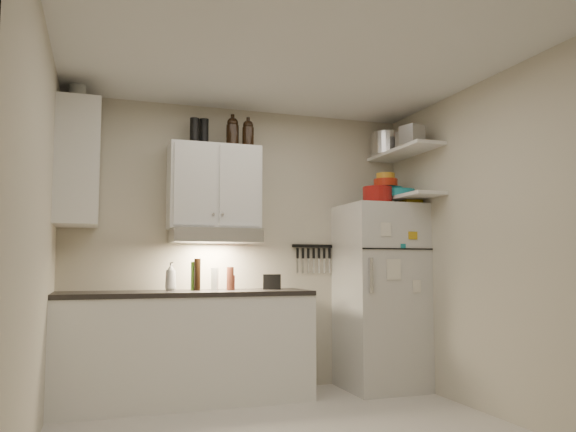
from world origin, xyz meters
name	(u,v)px	position (x,y,z in m)	size (l,w,h in m)	color
ceiling	(295,53)	(0.00, 0.00, 2.61)	(3.20, 3.00, 0.02)	silver
back_wall	(242,247)	(0.00, 1.51, 1.30)	(3.20, 0.02, 2.60)	beige
left_wall	(36,237)	(-1.61, 0.00, 1.30)	(0.02, 3.00, 2.60)	beige
right_wall	(493,244)	(1.61, 0.00, 1.30)	(0.02, 3.00, 2.60)	beige
base_cabinet	(186,349)	(-0.55, 1.20, 0.44)	(2.10, 0.60, 0.88)	white
countertop	(186,293)	(-0.55, 1.20, 0.90)	(2.10, 0.62, 0.04)	black
upper_cabinet	(214,188)	(-0.30, 1.33, 1.83)	(0.80, 0.33, 0.75)	white
side_cabinet	(78,164)	(-1.44, 1.20, 1.95)	(0.33, 0.55, 1.00)	white
range_hood	(215,236)	(-0.30, 1.27, 1.39)	(0.76, 0.46, 0.12)	silver
fridge	(380,296)	(1.25, 1.16, 0.85)	(0.70, 0.68, 1.70)	silver
shelf_hi	(404,152)	(1.45, 1.02, 2.20)	(0.30, 0.95, 0.03)	white
shelf_lo	(405,198)	(1.45, 1.02, 1.76)	(0.30, 0.95, 0.03)	white
knife_strip	(313,246)	(0.70, 1.49, 1.32)	(0.42, 0.02, 0.03)	black
dutch_oven	(377,196)	(1.18, 1.05, 1.78)	(0.27, 0.27, 0.16)	maroon
book_stack	(410,202)	(1.52, 1.06, 1.74)	(0.17, 0.21, 0.07)	gold
spice_jar	(391,199)	(1.33, 1.08, 1.75)	(0.06, 0.06, 0.10)	silver
stock_pot	(387,144)	(1.40, 1.27, 2.32)	(0.30, 0.30, 0.22)	silver
tin_a	(407,141)	(1.46, 0.98, 2.30)	(0.17, 0.15, 0.17)	#AAAAAD
tin_b	(412,135)	(1.38, 0.76, 2.30)	(0.17, 0.17, 0.17)	#AAAAAD
bowl_teal	(388,193)	(1.39, 1.24, 1.83)	(0.28, 0.28, 0.11)	teal
bowl_orange	(386,183)	(1.33, 1.18, 1.92)	(0.23, 0.23, 0.07)	#B82811
bowl_yellow	(386,176)	(1.33, 1.18, 1.99)	(0.18, 0.18, 0.06)	gold
plates	(401,193)	(1.40, 1.02, 1.81)	(0.26, 0.26, 0.06)	teal
growler_a	(233,131)	(-0.15, 1.26, 2.33)	(0.11, 0.11, 0.26)	black
growler_b	(248,133)	(-0.01, 1.26, 2.32)	(0.10, 0.10, 0.25)	black
thermos_a	(204,133)	(-0.39, 1.38, 2.32)	(0.09, 0.09, 0.25)	black
thermos_b	(194,131)	(-0.49, 1.31, 2.32)	(0.08, 0.08, 0.23)	black
side_jar	(77,93)	(-1.46, 1.22, 2.54)	(0.14, 0.14, 0.18)	silver
soap_bottle	(171,275)	(-0.67, 1.31, 1.06)	(0.10, 0.10, 0.27)	white
pepper_mill	(230,279)	(-0.17, 1.23, 1.02)	(0.06, 0.06, 0.20)	brown
oil_bottle	(194,276)	(-0.48, 1.28, 1.04)	(0.05, 0.05, 0.25)	#375D17
vinegar_bottle	(197,275)	(-0.45, 1.24, 1.06)	(0.06, 0.06, 0.27)	black
clear_bottle	(215,279)	(-0.29, 1.28, 1.02)	(0.06, 0.06, 0.19)	silver
red_jar	(231,282)	(-0.14, 1.30, 0.98)	(0.06, 0.06, 0.13)	maroon
caddy	(272,282)	(0.23, 1.28, 0.99)	(0.16, 0.11, 0.13)	black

